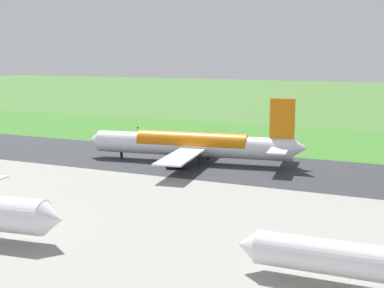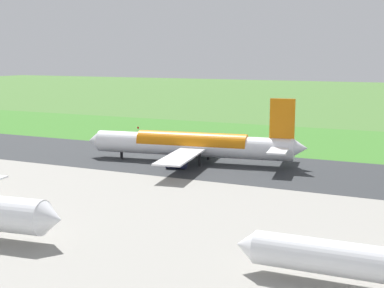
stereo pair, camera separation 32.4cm
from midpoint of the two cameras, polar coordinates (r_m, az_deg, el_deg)
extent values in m
plane|color=#477233|center=(132.30, -5.54, -1.49)|extent=(800.00, 800.00, 0.00)
cube|color=#2D3033|center=(132.29, -5.54, -1.48)|extent=(600.00, 32.25, 0.06)
cube|color=#3C782B|center=(160.69, 0.23, 0.55)|extent=(600.00, 80.00, 0.04)
cylinder|color=white|center=(125.14, 0.07, -0.14)|extent=(48.25, 11.94, 5.20)
cone|color=white|center=(134.42, -10.42, 0.39)|extent=(3.67, 5.31, 4.94)
cone|color=white|center=(120.54, 11.65, -0.43)|extent=(4.09, 4.87, 4.42)
cube|color=orange|center=(119.98, 9.82, 2.72)|extent=(5.61, 1.29, 9.00)
cube|color=white|center=(115.51, 9.41, -0.69)|extent=(5.23, 9.48, 0.36)
cube|color=white|center=(126.28, 10.02, 0.17)|extent=(5.23, 9.48, 0.36)
cube|color=white|center=(114.57, -0.99, -1.26)|extent=(9.05, 22.63, 0.35)
cube|color=white|center=(135.40, 1.78, 0.44)|extent=(9.05, 22.63, 0.35)
cylinder|color=#23284C|center=(119.07, -1.63, -2.06)|extent=(4.85, 3.41, 2.80)
cylinder|color=#23284C|center=(133.15, 0.36, -0.80)|extent=(4.85, 3.41, 2.80)
cylinder|color=black|center=(131.77, -7.56, -0.82)|extent=(0.70, 0.70, 3.42)
cylinder|color=black|center=(121.01, 0.91, -1.68)|extent=(0.70, 0.70, 3.42)
cylinder|color=black|center=(128.60, 1.86, -1.00)|extent=(0.70, 0.70, 3.42)
cylinder|color=orange|center=(125.05, 0.07, 0.10)|extent=(26.87, 8.91, 5.23)
cone|color=white|center=(63.98, 5.98, -10.83)|extent=(2.37, 3.80, 3.74)
cone|color=white|center=(73.02, -14.76, -7.85)|extent=(3.37, 4.96, 4.64)
cylinder|color=slate|center=(167.51, -5.80, 1.27)|extent=(0.10, 0.10, 2.33)
cube|color=red|center=(167.32, -5.81, 1.76)|extent=(0.60, 0.04, 0.60)
cone|color=orange|center=(169.41, -7.31, 1.03)|extent=(0.40, 0.40, 0.55)
camera|label=1|loc=(0.16, -89.93, 0.01)|focal=49.31mm
camera|label=2|loc=(0.16, 90.07, -0.01)|focal=49.31mm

